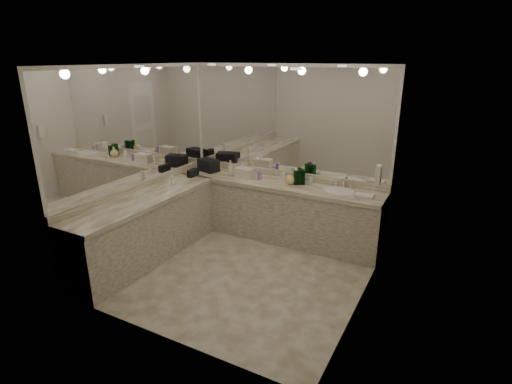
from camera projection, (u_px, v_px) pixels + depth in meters
The scene contains 38 objects.
floor at pixel (238, 270), 5.30m from camera, with size 3.20×3.20×0.00m, color beige.
ceiling at pixel (235, 65), 4.46m from camera, with size 3.20×3.20×0.00m, color white.
wall_back at pixel (286, 152), 6.14m from camera, with size 3.20×0.02×2.60m, color beige.
wall_left at pixel (139, 161), 5.59m from camera, with size 0.02×3.00×2.60m, color beige.
wall_right at pixel (368, 197), 4.17m from camera, with size 0.02×3.00×2.60m, color beige.
vanity_back_base at pixel (277, 211), 6.17m from camera, with size 3.20×0.60×0.84m, color beige.
vanity_back_top at pixel (277, 184), 6.01m from camera, with size 3.20×0.64×0.06m, color beige.
vanity_left_base at pixel (145, 230), 5.49m from camera, with size 0.60×2.40×0.84m, color beige.
vanity_left_top at pixel (143, 200), 5.34m from camera, with size 0.64×2.42×0.06m, color beige.
backsplash_back at pixel (285, 174), 6.23m from camera, with size 3.20×0.04×0.10m, color beige.
backsplash_left at pixel (142, 185), 5.70m from camera, with size 0.04×3.00×0.10m, color beige.
mirror_back at pixel (287, 121), 5.97m from camera, with size 3.12×0.01×1.55m, color white.
mirror_left at pixel (136, 127), 5.44m from camera, with size 0.01×2.92×1.55m, color white.
sink at pixel (339, 192), 5.59m from camera, with size 0.44×0.44×0.03m, color white.
faucet at pixel (344, 183), 5.74m from camera, with size 0.24×0.16×0.14m, color silver.
wall_phone at pixel (378, 175), 4.76m from camera, with size 0.06×0.10×0.24m, color white.
door at pixel (352, 236), 3.84m from camera, with size 0.02×0.82×2.10m, color white.
black_toiletry_bag at pixel (209, 165), 6.55m from camera, with size 0.34×0.21×0.19m, color black.
black_bag_spill at pixel (193, 173), 6.27m from camera, with size 0.09×0.20×0.11m, color black.
cream_cosmetic_case at pixel (244, 173), 6.20m from camera, with size 0.27×0.17×0.16m, color beige.
hand_towel at pixel (364, 196), 5.35m from camera, with size 0.23×0.16×0.04m, color white.
lotion_left at pixel (172, 181), 5.85m from camera, with size 0.06×0.06×0.13m, color white.
soap_bottle_a at pixel (231, 169), 6.32m from camera, with size 0.08×0.08×0.20m, color silver.
soap_bottle_b at pixel (243, 171), 6.24m from camera, with size 0.09×0.09×0.20m, color white.
soap_bottle_c at pixel (290, 178), 5.88m from camera, with size 0.15×0.15×0.19m, color #FCD788.
green_bottle_0 at pixel (299, 175), 5.96m from camera, with size 0.06×0.06×0.22m, color #094814.
green_bottle_1 at pixel (296, 178), 5.86m from camera, with size 0.07×0.07×0.21m, color #094814.
green_bottle_2 at pixel (303, 178), 5.86m from camera, with size 0.06×0.06×0.19m, color #094814.
green_bottle_3 at pixel (298, 178), 5.86m from camera, with size 0.07×0.07×0.19m, color #094814.
green_bottle_4 at pixel (303, 176), 5.92m from camera, with size 0.07×0.07×0.21m, color #094814.
amenity_bottle_0 at pixel (221, 167), 6.60m from camera, with size 0.04×0.04×0.11m, color #E0B28C.
amenity_bottle_1 at pixel (259, 176), 6.09m from camera, with size 0.06×0.06×0.12m, color #9966B2.
amenity_bottle_2 at pixel (260, 176), 6.17m from camera, with size 0.05×0.05×0.08m, color #9966B2.
amenity_bottle_3 at pixel (310, 181), 5.87m from camera, with size 0.05×0.05×0.12m, color silver.
amenity_bottle_4 at pixel (235, 171), 6.40m from camera, with size 0.05×0.05×0.09m, color #F2D84C.
amenity_bottle_5 at pixel (220, 168), 6.62m from camera, with size 0.06×0.06×0.06m, color #E57F66.
amenity_bottle_6 at pixel (216, 168), 6.67m from camera, with size 0.06×0.06×0.06m, color white.
amenity_bottle_7 at pixel (283, 177), 6.06m from camera, with size 0.06×0.06×0.12m, color white.
Camera 1 is at (2.41, -4.02, 2.69)m, focal length 28.00 mm.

